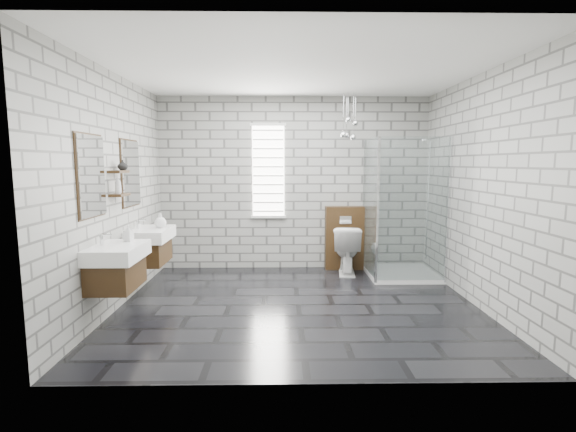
{
  "coord_description": "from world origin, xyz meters",
  "views": [
    {
      "loc": [
        -0.2,
        -4.79,
        1.68
      ],
      "look_at": [
        -0.11,
        0.35,
        1.02
      ],
      "focal_mm": 26.0,
      "sensor_mm": 36.0,
      "label": 1
    }
  ],
  "objects_px": {
    "vanity_left": "(113,254)",
    "cistern_panel": "(344,238)",
    "vanity_right": "(148,236)",
    "shower_enclosure": "(397,244)",
    "toilet": "(347,249)"
  },
  "relations": [
    {
      "from": "vanity_left",
      "to": "cistern_panel",
      "type": "distance_m",
      "value": 3.57
    },
    {
      "from": "vanity_right",
      "to": "cistern_panel",
      "type": "height_order",
      "value": "vanity_right"
    },
    {
      "from": "cistern_panel",
      "to": "shower_enclosure",
      "type": "xyz_separation_m",
      "value": [
        0.7,
        -0.52,
        0.0
      ]
    },
    {
      "from": "vanity_right",
      "to": "toilet",
      "type": "relative_size",
      "value": 2.13
    },
    {
      "from": "shower_enclosure",
      "to": "toilet",
      "type": "xyz_separation_m",
      "value": [
        -0.7,
        0.27,
        -0.14
      ]
    },
    {
      "from": "shower_enclosure",
      "to": "toilet",
      "type": "height_order",
      "value": "shower_enclosure"
    },
    {
      "from": "vanity_right",
      "to": "shower_enclosure",
      "type": "height_order",
      "value": "shower_enclosure"
    },
    {
      "from": "cistern_panel",
      "to": "shower_enclosure",
      "type": "relative_size",
      "value": 0.49
    },
    {
      "from": "vanity_right",
      "to": "vanity_left",
      "type": "bearing_deg",
      "value": -90.0
    },
    {
      "from": "vanity_left",
      "to": "shower_enclosure",
      "type": "relative_size",
      "value": 0.77
    },
    {
      "from": "vanity_right",
      "to": "cistern_panel",
      "type": "xyz_separation_m",
      "value": [
        2.71,
        1.22,
        -0.26
      ]
    },
    {
      "from": "vanity_left",
      "to": "toilet",
      "type": "distance_m",
      "value": 3.42
    },
    {
      "from": "toilet",
      "to": "cistern_panel",
      "type": "bearing_deg",
      "value": -83.48
    },
    {
      "from": "vanity_left",
      "to": "cistern_panel",
      "type": "bearing_deg",
      "value": 40.48
    },
    {
      "from": "cistern_panel",
      "to": "shower_enclosure",
      "type": "distance_m",
      "value": 0.87
    }
  ]
}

